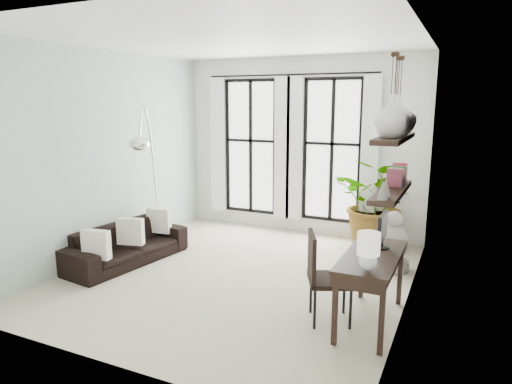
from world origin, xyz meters
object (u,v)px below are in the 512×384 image
Objects in this scene: plant at (378,203)px; arc_lamp at (147,142)px; sofa at (126,244)px; desk_chair at (322,272)px; buddha at (393,245)px; desk at (371,261)px.

arc_lamp is (-3.20, -1.93, 1.05)m from plant.
sofa is 0.83× the size of arc_lamp.
buddha is at bearing 52.18° from desk_chair.
plant is at bearing -45.88° from sofa.
plant is 1.17m from buddha.
arc_lamp is (-3.64, 0.92, 1.07)m from desk.
sofa is at bearing -102.24° from arc_lamp.
desk is 1.33× the size of desk_chair.
buddha is (0.46, 1.95, -0.21)m from desk_chair.
desk is at bearing -88.85° from sofa.
desk is (3.75, -0.45, 0.45)m from sofa.
plant is 3.88m from arc_lamp.
buddha is at bearing -68.04° from plant.
desk_chair is at bearing -166.56° from desk.
plant is 1.48× the size of desk_chair.
plant reaches higher than desk_chair.
desk is (0.45, -2.86, -0.01)m from plant.
desk_chair is at bearing -91.91° from sofa.
sofa is at bearing 173.18° from desk.
plant reaches higher than desk.
arc_lamp is at bearing -148.81° from plant.
arc_lamp reaches higher than desk_chair.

